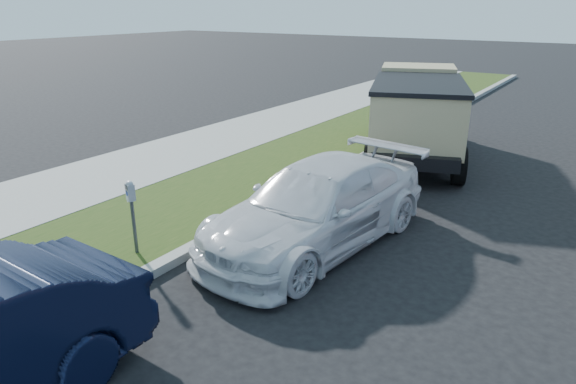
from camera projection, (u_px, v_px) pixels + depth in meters
The scene contains 5 objects.
ground at pixel (330, 293), 7.58m from camera, with size 120.00×120.00×0.00m, color black.
streetside at pixel (163, 184), 12.00m from camera, with size 6.12×50.00×0.15m.
parking_meter at pixel (131, 201), 8.22m from camera, with size 0.21×0.17×1.27m.
white_wagon at pixel (318, 205), 8.93m from camera, with size 2.01×4.95×1.44m, color silver.
dump_truck at pixel (416, 110), 14.09m from camera, with size 4.03×6.21×2.29m.
Camera 1 is at (3.11, -5.86, 4.00)m, focal length 32.00 mm.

